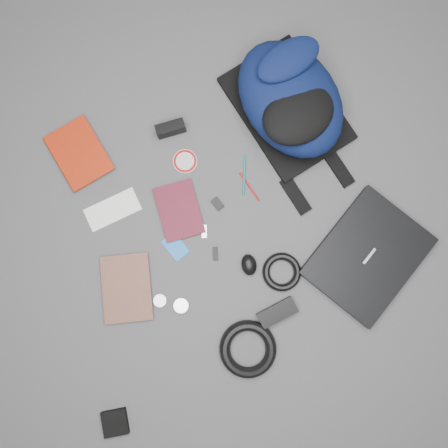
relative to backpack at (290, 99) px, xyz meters
name	(u,v)px	position (x,y,z in m)	size (l,w,h in m)	color
ground	(224,224)	(-0.38, -0.32, -0.11)	(4.00, 4.00, 0.00)	#4F4F51
backpack	(290,99)	(0.00, 0.00, 0.00)	(0.35, 0.51, 0.21)	black
laptop	(367,256)	(0.06, -0.62, -0.09)	(0.41, 0.32, 0.04)	black
textbook_red	(58,166)	(-0.87, 0.11, -0.09)	(0.18, 0.24, 0.03)	#971C08
comic_book	(102,291)	(-0.88, -0.38, -0.10)	(0.18, 0.24, 0.02)	#CC630E
envelope	(113,210)	(-0.74, -0.11, -0.10)	(0.20, 0.09, 0.00)	white
dvd_case	(179,211)	(-0.52, -0.21, -0.10)	(0.15, 0.21, 0.02)	#410C18
compact_camera	(171,129)	(-0.43, 0.08, -0.08)	(0.11, 0.04, 0.06)	black
sticker_disc	(185,161)	(-0.43, -0.04, -0.10)	(0.09, 0.09, 0.00)	silver
pen_teal	(244,175)	(-0.24, -0.17, -0.10)	(0.01, 0.01, 0.15)	#0B6A5E
pen_red	(250,187)	(-0.24, -0.22, -0.10)	(0.01, 0.01, 0.13)	#9C0C0C
id_badge	(175,247)	(-0.58, -0.33, -0.10)	(0.06, 0.09, 0.00)	blue
usb_black	(215,254)	(-0.45, -0.41, -0.10)	(0.02, 0.05, 0.01)	black
usb_silver	(204,231)	(-0.46, -0.31, -0.10)	(0.02, 0.05, 0.01)	#A9A9AB
key_fob	(218,204)	(-0.37, -0.24, -0.10)	(0.03, 0.05, 0.01)	black
mouse	(249,265)	(-0.35, -0.49, -0.09)	(0.06, 0.08, 0.04)	black
headphone_left	(160,301)	(-0.70, -0.49, -0.10)	(0.05, 0.05, 0.01)	#ADACAF
headphone_right	(181,306)	(-0.63, -0.53, -0.10)	(0.05, 0.05, 0.01)	silver
cable_coil	(282,272)	(-0.25, -0.56, -0.09)	(0.14, 0.14, 0.03)	black
power_brick	(277,312)	(-0.32, -0.68, -0.09)	(0.14, 0.06, 0.03)	black
power_cord_coil	(248,349)	(-0.47, -0.76, -0.09)	(0.20, 0.20, 0.04)	black
pouch	(115,423)	(-1.00, -0.83, -0.10)	(0.09, 0.09, 0.02)	black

